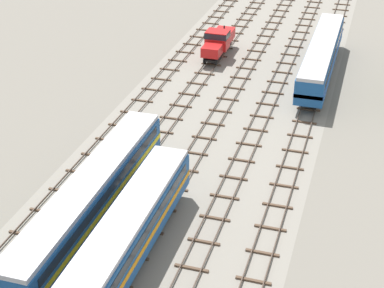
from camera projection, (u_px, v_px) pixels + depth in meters
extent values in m
plane|color=slate|center=(206.00, 136.00, 58.39)|extent=(480.00, 480.00, 0.00)
cube|color=gray|center=(206.00, 136.00, 58.39)|extent=(21.07, 176.00, 0.01)
cube|color=#47382D|center=(119.00, 117.00, 61.49)|extent=(0.07, 126.00, 0.15)
cube|color=#47382D|center=(132.00, 119.00, 61.12)|extent=(0.07, 126.00, 0.15)
cube|color=brown|center=(1.00, 260.00, 42.57)|extent=(2.40, 0.22, 0.14)
cube|color=brown|center=(24.00, 234.00, 45.08)|extent=(2.40, 0.22, 0.14)
cube|color=brown|center=(44.00, 211.00, 47.59)|extent=(2.40, 0.22, 0.14)
cube|color=brown|center=(62.00, 191.00, 50.09)|extent=(2.40, 0.22, 0.14)
cube|color=brown|center=(79.00, 172.00, 52.60)|extent=(2.40, 0.22, 0.14)
cube|color=brown|center=(94.00, 155.00, 55.11)|extent=(2.40, 0.22, 0.14)
cube|color=brown|center=(107.00, 140.00, 57.61)|extent=(2.40, 0.22, 0.14)
cube|color=brown|center=(120.00, 126.00, 60.12)|extent=(2.40, 0.22, 0.14)
cube|color=brown|center=(131.00, 113.00, 62.63)|extent=(2.40, 0.22, 0.14)
cube|color=brown|center=(142.00, 101.00, 65.14)|extent=(2.40, 0.22, 0.14)
cube|color=brown|center=(152.00, 90.00, 67.64)|extent=(2.40, 0.22, 0.14)
cube|color=brown|center=(161.00, 79.00, 70.15)|extent=(2.40, 0.22, 0.14)
cube|color=brown|center=(170.00, 70.00, 72.66)|extent=(2.40, 0.22, 0.14)
cube|color=brown|center=(178.00, 61.00, 75.16)|extent=(2.40, 0.22, 0.14)
cube|color=brown|center=(185.00, 52.00, 77.67)|extent=(2.40, 0.22, 0.14)
cube|color=brown|center=(192.00, 44.00, 80.18)|extent=(2.40, 0.22, 0.14)
cube|color=brown|center=(198.00, 37.00, 82.69)|extent=(2.40, 0.22, 0.14)
cube|color=brown|center=(205.00, 30.00, 85.19)|extent=(2.40, 0.22, 0.14)
cube|color=brown|center=(210.00, 23.00, 87.70)|extent=(2.40, 0.22, 0.14)
cube|color=brown|center=(216.00, 17.00, 90.21)|extent=(2.40, 0.22, 0.14)
cube|color=brown|center=(221.00, 11.00, 92.72)|extent=(2.40, 0.22, 0.14)
cube|color=brown|center=(226.00, 6.00, 95.22)|extent=(2.40, 0.22, 0.14)
cube|color=brown|center=(231.00, 1.00, 97.73)|extent=(2.40, 0.22, 0.14)
cube|color=#47382D|center=(159.00, 123.00, 60.40)|extent=(0.07, 126.00, 0.15)
cube|color=#47382D|center=(173.00, 124.00, 60.03)|extent=(0.07, 126.00, 0.15)
cube|color=brown|center=(57.00, 272.00, 41.48)|extent=(2.40, 0.22, 0.14)
cube|color=brown|center=(77.00, 245.00, 43.99)|extent=(2.40, 0.22, 0.14)
cube|color=brown|center=(95.00, 221.00, 46.50)|extent=(2.40, 0.22, 0.14)
cube|color=brown|center=(111.00, 199.00, 49.00)|extent=(2.40, 0.22, 0.14)
cube|color=brown|center=(125.00, 180.00, 51.51)|extent=(2.40, 0.22, 0.14)
cube|color=brown|center=(138.00, 162.00, 54.02)|extent=(2.40, 0.22, 0.14)
cube|color=brown|center=(150.00, 146.00, 56.52)|extent=(2.40, 0.22, 0.14)
cube|color=brown|center=(161.00, 132.00, 59.03)|extent=(2.40, 0.22, 0.14)
cube|color=brown|center=(171.00, 118.00, 61.54)|extent=(2.40, 0.22, 0.14)
cube|color=brown|center=(181.00, 106.00, 64.05)|extent=(2.40, 0.22, 0.14)
cube|color=brown|center=(189.00, 94.00, 66.55)|extent=(2.40, 0.22, 0.14)
cube|color=brown|center=(197.00, 84.00, 69.06)|extent=(2.40, 0.22, 0.14)
cube|color=brown|center=(204.00, 74.00, 71.57)|extent=(2.40, 0.22, 0.14)
cube|color=brown|center=(211.00, 64.00, 74.08)|extent=(2.40, 0.22, 0.14)
cube|color=brown|center=(218.00, 56.00, 76.58)|extent=(2.40, 0.22, 0.14)
cube|color=brown|center=(224.00, 48.00, 79.09)|extent=(2.40, 0.22, 0.14)
cube|color=brown|center=(229.00, 40.00, 81.60)|extent=(2.40, 0.22, 0.14)
cube|color=brown|center=(235.00, 33.00, 84.10)|extent=(2.40, 0.22, 0.14)
cube|color=brown|center=(240.00, 26.00, 86.61)|extent=(2.40, 0.22, 0.14)
cube|color=brown|center=(244.00, 20.00, 89.12)|extent=(2.40, 0.22, 0.14)
cube|color=brown|center=(249.00, 14.00, 91.63)|extent=(2.40, 0.22, 0.14)
cube|color=brown|center=(253.00, 8.00, 94.13)|extent=(2.40, 0.22, 0.14)
cube|color=brown|center=(257.00, 3.00, 96.64)|extent=(2.40, 0.22, 0.14)
cube|color=#47382D|center=(201.00, 128.00, 59.31)|extent=(0.07, 126.00, 0.15)
cube|color=#47382D|center=(216.00, 130.00, 58.94)|extent=(0.07, 126.00, 0.15)
cube|color=brown|center=(116.00, 285.00, 40.39)|extent=(2.40, 0.22, 0.14)
cube|color=brown|center=(133.00, 256.00, 42.90)|extent=(2.40, 0.22, 0.14)
cube|color=brown|center=(148.00, 231.00, 45.41)|extent=(2.40, 0.22, 0.14)
cube|color=brown|center=(162.00, 209.00, 47.91)|extent=(2.40, 0.22, 0.14)
cube|color=brown|center=(174.00, 188.00, 50.42)|extent=(2.40, 0.22, 0.14)
cube|color=brown|center=(185.00, 170.00, 52.93)|extent=(2.40, 0.22, 0.14)
cube|color=brown|center=(195.00, 153.00, 55.44)|extent=(2.40, 0.22, 0.14)
cube|color=brown|center=(204.00, 138.00, 57.94)|extent=(2.40, 0.22, 0.14)
cube|color=brown|center=(213.00, 124.00, 60.45)|extent=(2.40, 0.22, 0.14)
cube|color=brown|center=(220.00, 111.00, 62.96)|extent=(2.40, 0.22, 0.14)
cube|color=brown|center=(228.00, 99.00, 65.46)|extent=(2.40, 0.22, 0.14)
cube|color=brown|center=(234.00, 88.00, 67.97)|extent=(2.40, 0.22, 0.14)
cube|color=brown|center=(240.00, 78.00, 70.48)|extent=(2.40, 0.22, 0.14)
cube|color=brown|center=(246.00, 68.00, 72.99)|extent=(2.40, 0.22, 0.14)
cube|color=brown|center=(252.00, 59.00, 75.49)|extent=(2.40, 0.22, 0.14)
cube|color=brown|center=(257.00, 51.00, 78.00)|extent=(2.40, 0.22, 0.14)
cube|color=brown|center=(261.00, 43.00, 80.51)|extent=(2.40, 0.22, 0.14)
cube|color=brown|center=(266.00, 36.00, 83.01)|extent=(2.40, 0.22, 0.14)
cube|color=brown|center=(270.00, 29.00, 85.52)|extent=(2.40, 0.22, 0.14)
cube|color=brown|center=(274.00, 23.00, 88.03)|extent=(2.40, 0.22, 0.14)
cube|color=brown|center=(277.00, 16.00, 90.54)|extent=(2.40, 0.22, 0.14)
cube|color=brown|center=(281.00, 11.00, 93.04)|extent=(2.40, 0.22, 0.14)
cube|color=brown|center=(284.00, 5.00, 95.55)|extent=(2.40, 0.22, 0.14)
cube|color=brown|center=(287.00, 0.00, 98.06)|extent=(2.40, 0.22, 0.14)
cube|color=#47382D|center=(245.00, 135.00, 58.22)|extent=(0.07, 126.00, 0.15)
cube|color=#47382D|center=(260.00, 137.00, 57.85)|extent=(0.07, 126.00, 0.15)
cube|color=brown|center=(192.00, 268.00, 41.81)|extent=(2.40, 0.22, 0.14)
cube|color=brown|center=(204.00, 242.00, 44.32)|extent=(2.40, 0.22, 0.14)
cube|color=brown|center=(215.00, 218.00, 46.82)|extent=(2.40, 0.22, 0.14)
cube|color=brown|center=(224.00, 197.00, 49.33)|extent=(2.40, 0.22, 0.14)
cube|color=brown|center=(233.00, 178.00, 51.84)|extent=(2.40, 0.22, 0.14)
cube|color=brown|center=(241.00, 160.00, 54.35)|extent=(2.40, 0.22, 0.14)
cube|color=brown|center=(249.00, 144.00, 56.85)|extent=(2.40, 0.22, 0.14)
cube|color=brown|center=(255.00, 130.00, 59.36)|extent=(2.40, 0.22, 0.14)
cube|color=brown|center=(262.00, 117.00, 61.87)|extent=(2.40, 0.22, 0.14)
cube|color=brown|center=(267.00, 104.00, 64.37)|extent=(2.40, 0.22, 0.14)
cube|color=brown|center=(273.00, 93.00, 66.88)|extent=(2.40, 0.22, 0.14)
cube|color=brown|center=(277.00, 82.00, 69.39)|extent=(2.40, 0.22, 0.14)
cube|color=brown|center=(282.00, 72.00, 71.90)|extent=(2.40, 0.22, 0.14)
cube|color=brown|center=(286.00, 63.00, 74.40)|extent=(2.40, 0.22, 0.14)
cube|color=brown|center=(290.00, 55.00, 76.91)|extent=(2.40, 0.22, 0.14)
cube|color=brown|center=(294.00, 47.00, 79.42)|extent=(2.40, 0.22, 0.14)
cube|color=brown|center=(297.00, 39.00, 81.92)|extent=(2.40, 0.22, 0.14)
cube|color=brown|center=(301.00, 32.00, 84.43)|extent=(2.40, 0.22, 0.14)
cube|color=brown|center=(304.00, 25.00, 86.94)|extent=(2.40, 0.22, 0.14)
cube|color=brown|center=(307.00, 19.00, 89.45)|extent=(2.40, 0.22, 0.14)
cube|color=brown|center=(309.00, 13.00, 91.95)|extent=(2.40, 0.22, 0.14)
cube|color=brown|center=(312.00, 7.00, 94.46)|extent=(2.40, 0.22, 0.14)
cube|color=brown|center=(315.00, 2.00, 96.97)|extent=(2.40, 0.22, 0.14)
cube|color=#47382D|center=(290.00, 141.00, 57.13)|extent=(0.07, 126.00, 0.15)
cube|color=#47382D|center=(305.00, 143.00, 56.76)|extent=(0.07, 126.00, 0.15)
cube|color=brown|center=(253.00, 281.00, 40.72)|extent=(2.40, 0.22, 0.14)
cube|color=brown|center=(262.00, 253.00, 43.23)|extent=(2.40, 0.22, 0.14)
cube|color=brown|center=(270.00, 228.00, 45.73)|extent=(2.40, 0.22, 0.14)
cube|color=brown|center=(277.00, 206.00, 48.24)|extent=(2.40, 0.22, 0.14)
cube|color=brown|center=(284.00, 186.00, 50.75)|extent=(2.40, 0.22, 0.14)
cube|color=brown|center=(290.00, 168.00, 53.26)|extent=(2.40, 0.22, 0.14)
cube|color=brown|center=(295.00, 151.00, 55.76)|extent=(2.40, 0.22, 0.14)
cube|color=brown|center=(300.00, 136.00, 58.27)|extent=(2.40, 0.22, 0.14)
cube|color=brown|center=(304.00, 122.00, 60.78)|extent=(2.40, 0.22, 0.14)
cube|color=brown|center=(308.00, 109.00, 63.28)|extent=(2.40, 0.22, 0.14)
cube|color=brown|center=(312.00, 98.00, 65.79)|extent=(2.40, 0.22, 0.14)
cube|color=brown|center=(316.00, 87.00, 68.30)|extent=(2.40, 0.22, 0.14)
cube|color=brown|center=(319.00, 77.00, 70.81)|extent=(2.40, 0.22, 0.14)
cube|color=brown|center=(322.00, 67.00, 73.31)|extent=(2.40, 0.22, 0.14)
cube|color=brown|center=(325.00, 58.00, 75.82)|extent=(2.40, 0.22, 0.14)
cube|color=brown|center=(328.00, 50.00, 78.33)|extent=(2.40, 0.22, 0.14)
cube|color=brown|center=(330.00, 42.00, 80.83)|extent=(2.40, 0.22, 0.14)
cube|color=brown|center=(332.00, 35.00, 83.34)|extent=(2.40, 0.22, 0.14)
cube|color=brown|center=(335.00, 28.00, 85.85)|extent=(2.40, 0.22, 0.14)
cube|color=brown|center=(337.00, 22.00, 88.36)|extent=(2.40, 0.22, 0.14)
cube|color=brown|center=(339.00, 16.00, 90.86)|extent=(2.40, 0.22, 0.14)
cube|color=brown|center=(340.00, 10.00, 93.37)|extent=(2.40, 0.22, 0.14)
cube|color=brown|center=(342.00, 4.00, 95.88)|extent=(2.40, 0.22, 0.14)
cube|color=#194C8C|center=(117.00, 251.00, 39.73)|extent=(2.90, 22.00, 2.60)
cube|color=orange|center=(117.00, 254.00, 39.86)|extent=(2.96, 22.00, 0.40)
cube|color=black|center=(116.00, 243.00, 39.42)|extent=(2.96, 20.24, 0.70)
cube|color=#B7B7BC|center=(116.00, 232.00, 39.01)|extent=(2.67, 22.00, 0.36)
cylinder|color=black|center=(148.00, 207.00, 46.99)|extent=(0.13, 0.84, 0.84)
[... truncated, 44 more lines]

